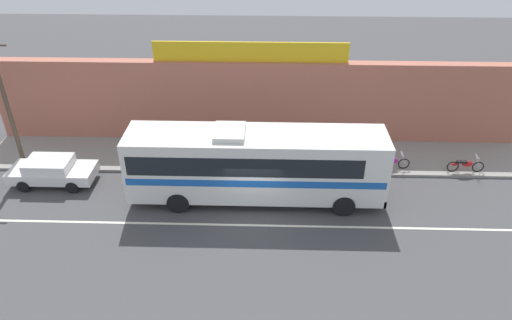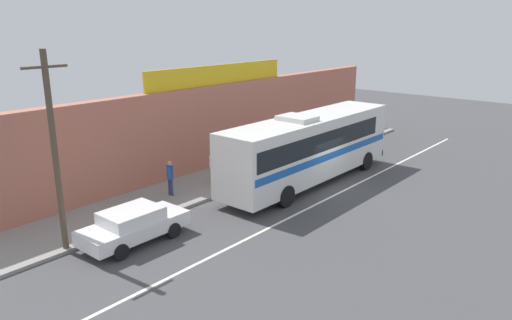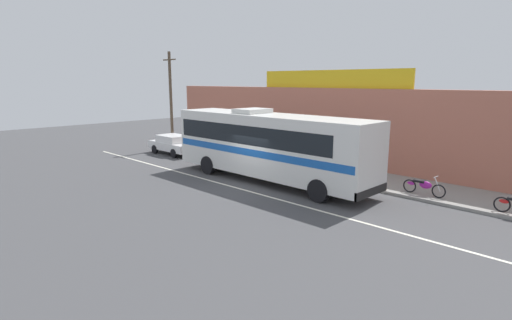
# 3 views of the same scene
# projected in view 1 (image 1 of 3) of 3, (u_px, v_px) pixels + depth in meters

# --- Properties ---
(ground_plane) EXTENTS (70.00, 70.00, 0.00)m
(ground_plane) POSITION_uv_depth(u_px,v_px,m) (253.00, 214.00, 22.40)
(ground_plane) COLOR #444447
(sidewalk_slab) EXTENTS (30.00, 3.60, 0.14)m
(sidewalk_slab) POSITION_uv_depth(u_px,v_px,m) (256.00, 156.00, 26.80)
(sidewalk_slab) COLOR gray
(sidewalk_slab) RESTS_ON ground_plane
(storefront_facade) EXTENTS (30.00, 0.70, 4.80)m
(storefront_facade) POSITION_uv_depth(u_px,v_px,m) (257.00, 102.00, 27.41)
(storefront_facade) COLOR #B26651
(storefront_facade) RESTS_ON ground_plane
(storefront_billboard) EXTENTS (10.65, 0.12, 1.10)m
(storefront_billboard) POSITION_uv_depth(u_px,v_px,m) (250.00, 52.00, 25.87)
(storefront_billboard) COLOR gold
(storefront_billboard) RESTS_ON storefront_facade
(road_center_stripe) EXTENTS (30.00, 0.14, 0.01)m
(road_center_stripe) POSITION_uv_depth(u_px,v_px,m) (252.00, 225.00, 21.72)
(road_center_stripe) COLOR silver
(road_center_stripe) RESTS_ON ground_plane
(intercity_bus) EXTENTS (12.07, 2.66, 3.78)m
(intercity_bus) POSITION_uv_depth(u_px,v_px,m) (254.00, 162.00, 22.43)
(intercity_bus) COLOR silver
(intercity_bus) RESTS_ON ground_plane
(parked_car) EXTENTS (4.24, 1.86, 1.37)m
(parked_car) POSITION_uv_depth(u_px,v_px,m) (52.00, 171.00, 24.28)
(parked_car) COLOR silver
(parked_car) RESTS_ON ground_plane
(utility_pole) EXTENTS (1.60, 0.22, 7.27)m
(utility_pole) POSITION_uv_depth(u_px,v_px,m) (6.00, 102.00, 23.80)
(utility_pole) COLOR brown
(utility_pole) RESTS_ON sidewalk_slab
(motorcycle_red) EXTENTS (1.94, 0.56, 0.94)m
(motorcycle_red) POSITION_uv_depth(u_px,v_px,m) (391.00, 162.00, 25.33)
(motorcycle_red) COLOR black
(motorcycle_red) RESTS_ON sidewalk_slab
(motorcycle_purple) EXTENTS (1.93, 0.56, 0.94)m
(motorcycle_purple) POSITION_uv_depth(u_px,v_px,m) (465.00, 165.00, 25.06)
(motorcycle_purple) COLOR black
(motorcycle_purple) RESTS_ON sidewalk_slab
(pedestrian_far_left) EXTENTS (0.30, 0.48, 1.72)m
(pedestrian_far_left) POSITION_uv_depth(u_px,v_px,m) (144.00, 138.00, 26.30)
(pedestrian_far_left) COLOR navy
(pedestrian_far_left) RESTS_ON sidewalk_slab
(pedestrian_far_right) EXTENTS (0.30, 0.48, 1.62)m
(pedestrian_far_right) POSITION_uv_depth(u_px,v_px,m) (194.00, 141.00, 26.18)
(pedestrian_far_right) COLOR brown
(pedestrian_far_right) RESTS_ON sidewalk_slab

